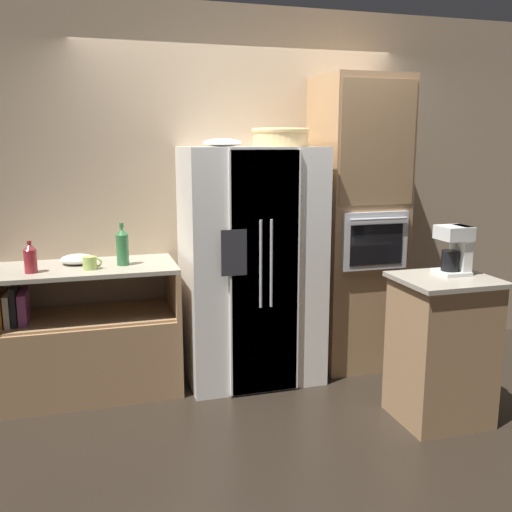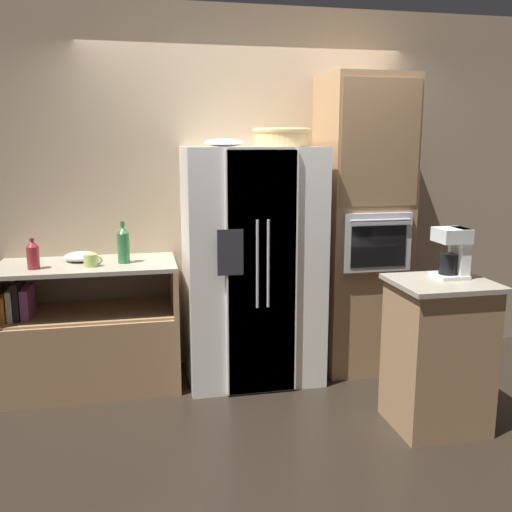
# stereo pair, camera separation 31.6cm
# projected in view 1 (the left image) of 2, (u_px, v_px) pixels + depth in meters

# --- Properties ---
(ground_plane) EXTENTS (20.00, 20.00, 0.00)m
(ground_plane) POSITION_uv_depth(u_px,v_px,m) (258.00, 379.00, 4.36)
(ground_plane) COLOR black
(wall_back) EXTENTS (12.00, 0.06, 2.80)m
(wall_back) POSITION_uv_depth(u_px,v_px,m) (241.00, 191.00, 4.54)
(wall_back) COLOR tan
(wall_back) RESTS_ON ground_plane
(counter_left) EXTENTS (1.25, 0.63, 0.93)m
(counter_left) POSITION_uv_depth(u_px,v_px,m) (88.00, 347.00, 4.09)
(counter_left) COLOR #A87F56
(counter_left) RESTS_ON ground_plane
(refrigerator) EXTENTS (0.99, 0.75, 1.75)m
(refrigerator) POSITION_uv_depth(u_px,v_px,m) (251.00, 265.00, 4.27)
(refrigerator) COLOR white
(refrigerator) RESTS_ON ground_plane
(wall_oven) EXTENTS (0.63, 0.68, 2.27)m
(wall_oven) POSITION_uv_depth(u_px,v_px,m) (356.00, 225.00, 4.51)
(wall_oven) COLOR #A87F56
(wall_oven) RESTS_ON ground_plane
(island_counter) EXTENTS (0.59, 0.53, 0.95)m
(island_counter) POSITION_uv_depth(u_px,v_px,m) (441.00, 349.00, 3.65)
(island_counter) COLOR #A87F56
(island_counter) RESTS_ON ground_plane
(wicker_basket) EXTENTS (0.42, 0.42, 0.13)m
(wicker_basket) POSITION_uv_depth(u_px,v_px,m) (281.00, 137.00, 4.11)
(wicker_basket) COLOR tan
(wicker_basket) RESTS_ON refrigerator
(fruit_bowl) EXTENTS (0.28, 0.28, 0.06)m
(fruit_bowl) POSITION_uv_depth(u_px,v_px,m) (222.00, 143.00, 4.13)
(fruit_bowl) COLOR white
(fruit_bowl) RESTS_ON refrigerator
(bottle_tall) EXTENTS (0.08, 0.08, 0.21)m
(bottle_tall) POSITION_uv_depth(u_px,v_px,m) (30.00, 258.00, 3.75)
(bottle_tall) COLOR maroon
(bottle_tall) RESTS_ON counter_left
(bottle_short) EXTENTS (0.09, 0.09, 0.30)m
(bottle_short) POSITION_uv_depth(u_px,v_px,m) (122.00, 246.00, 3.99)
(bottle_short) COLOR #33723F
(bottle_short) RESTS_ON counter_left
(mug) EXTENTS (0.13, 0.09, 0.09)m
(mug) POSITION_uv_depth(u_px,v_px,m) (90.00, 263.00, 3.87)
(mug) COLOR #B2D166
(mug) RESTS_ON counter_left
(mixing_bowl) EXTENTS (0.23, 0.23, 0.07)m
(mixing_bowl) POSITION_uv_depth(u_px,v_px,m) (77.00, 259.00, 4.05)
(mixing_bowl) COLOR white
(mixing_bowl) RESTS_ON counter_left
(coffee_maker) EXTENTS (0.19, 0.19, 0.31)m
(coffee_maker) POSITION_uv_depth(u_px,v_px,m) (456.00, 248.00, 3.62)
(coffee_maker) COLOR white
(coffee_maker) RESTS_ON island_counter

